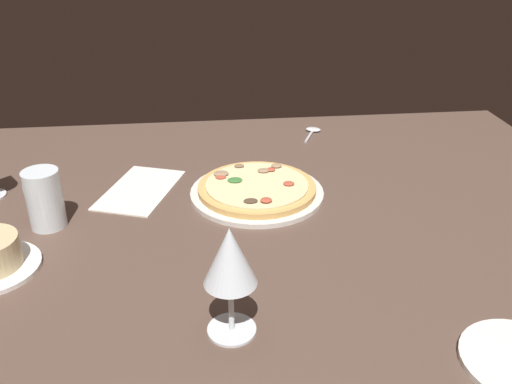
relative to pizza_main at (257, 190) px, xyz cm
name	(u,v)px	position (x,y,z in cm)	size (l,w,h in cm)	color
dining_table	(255,225)	(1.34, 8.89, -3.21)	(150.00, 110.00, 4.00)	brown
pizza_main	(257,190)	(0.00, 0.00, 0.00)	(27.46, 27.46, 3.37)	silver
wine_glass_near	(230,260)	(8.01, 40.33, 10.63)	(7.23, 7.23, 16.69)	silver
water_glass	(45,203)	(39.79, 7.97, 3.58)	(6.53, 6.53, 11.13)	silver
paper_menu	(140,190)	(24.16, -4.77, -1.06)	(12.52, 21.10, 0.30)	silver
spoon	(312,131)	(-18.55, -33.81, -0.75)	(6.28, 10.12, 1.00)	silver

